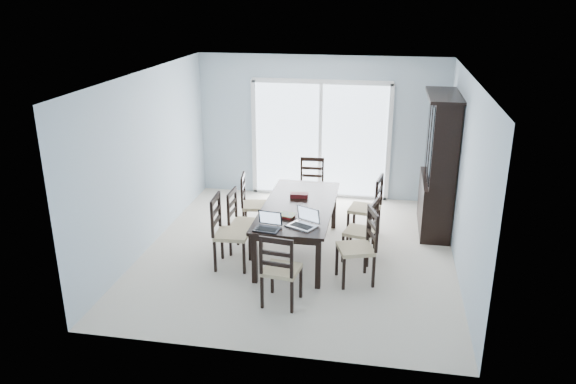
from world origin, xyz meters
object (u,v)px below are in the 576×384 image
chair_end_far (312,180)px  laptop_dark (267,226)px  cell_phone (289,226)px  chair_left_mid (239,215)px  chair_right_mid (366,224)px  hot_tub (316,154)px  chair_left_far (250,197)px  chair_right_near (363,238)px  dining_table (299,210)px  game_box (299,195)px  laptop_silver (302,223)px  china_hutch (439,166)px  chair_right_far (371,201)px  chair_left_near (225,224)px  chair_end_near (279,263)px

chair_end_far → laptop_dark: chair_end_far is taller
chair_end_far → cell_phone: 2.45m
chair_left_mid → chair_right_mid: bearing=91.9°
cell_phone → hot_tub: (-0.21, 4.32, -0.25)m
chair_left_far → chair_right_mid: bearing=60.2°
chair_left_mid → chair_right_near: chair_right_near is taller
dining_table → game_box: (-0.04, 0.31, 0.11)m
laptop_dark → dining_table: bearing=82.2°
dining_table → cell_phone: bearing=-90.0°
chair_left_far → chair_end_far: bearing=132.7°
chair_right_near → laptop_silver: (-0.80, -0.07, 0.19)m
china_hutch → chair_right_far: bearing=-151.3°
laptop_dark → chair_right_mid: bearing=42.2°
cell_phone → chair_right_near: bearing=22.1°
chair_left_far → chair_left_mid: bearing=-7.6°
cell_phone → game_box: bearing=109.4°
chair_left_far → hot_tub: bearing=158.2°
dining_table → chair_right_far: chair_right_far is taller
chair_left_near → game_box: bearing=132.7°
china_hutch → chair_right_near: (-1.05, -1.95, -0.46)m
chair_left_far → laptop_dark: 1.70m
chair_left_near → chair_right_far: 2.34m
dining_table → game_box: size_ratio=8.35×
chair_left_mid → chair_left_far: bearing=-177.1°
chair_left_far → chair_end_near: bearing=13.5°
chair_right_near → laptop_dark: 1.27m
laptop_dark → chair_left_mid: bearing=132.7°
dining_table → chair_right_mid: (0.98, -0.09, -0.11)m
chair_right_mid → chair_right_far: bearing=10.9°
hot_tub → chair_left_near: bearing=-100.0°
china_hutch → chair_right_far: (-1.01, -0.55, -0.45)m
laptop_silver → game_box: size_ratio=1.61×
cell_phone → hot_tub: hot_tub is taller
dining_table → cell_phone: cell_phone is taller
chair_right_mid → laptop_dark: 1.53m
game_box → dining_table: bearing=-82.3°
cell_phone → chair_left_far: bearing=139.3°
chair_right_mid → chair_end_far: 2.03m
dining_table → chair_left_mid: bearing=-173.2°
laptop_dark → laptop_silver: 0.47m
chair_right_far → chair_left_mid: bearing=123.1°
laptop_dark → chair_end_far: bearing=92.8°
chair_end_far → hot_tub: (-0.16, 1.87, -0.08)m
dining_table → chair_end_near: (0.01, -1.54, -0.08)m
china_hutch → chair_right_near: china_hutch is taller
chair_left_far → chair_end_near: (0.89, -2.15, 0.01)m
chair_right_mid → chair_end_near: size_ratio=0.95×
cell_phone → chair_right_mid: bearing=52.3°
chair_left_near → china_hutch: bearing=119.3°
chair_left_far → chair_right_mid: (1.85, -0.71, -0.02)m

